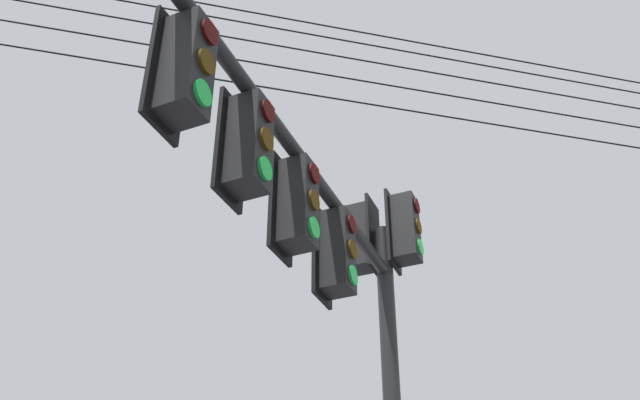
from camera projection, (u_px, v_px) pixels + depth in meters
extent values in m
cylinder|color=black|center=(286.00, 139.00, 7.08)|extent=(5.66, 0.65, 0.14)
cube|color=black|center=(406.00, 229.00, 9.46)|extent=(0.33, 0.33, 0.90)
cube|color=black|center=(393.00, 232.00, 9.51)|extent=(0.44, 0.08, 1.04)
cylinder|color=#360503|center=(417.00, 206.00, 9.57)|extent=(0.20, 0.05, 0.20)
cylinder|color=#3C2703|center=(418.00, 226.00, 9.40)|extent=(0.20, 0.05, 0.20)
cylinder|color=green|center=(420.00, 247.00, 9.24)|extent=(0.20, 0.05, 0.20)
cube|color=black|center=(361.00, 238.00, 9.65)|extent=(0.33, 0.33, 0.90)
cube|color=black|center=(373.00, 236.00, 9.60)|extent=(0.44, 0.08, 1.04)
cylinder|color=#360503|center=(348.00, 221.00, 9.87)|extent=(0.20, 0.05, 0.20)
cylinder|color=#3C2703|center=(349.00, 241.00, 9.71)|extent=(0.20, 0.05, 0.20)
cylinder|color=green|center=(349.00, 262.00, 9.54)|extent=(0.20, 0.05, 0.20)
cube|color=black|center=(337.00, 252.00, 7.74)|extent=(0.33, 0.33, 0.90)
cube|color=black|center=(322.00, 255.00, 7.80)|extent=(0.44, 0.08, 1.04)
cylinder|color=#360503|center=(352.00, 224.00, 7.85)|extent=(0.20, 0.05, 0.20)
cylinder|color=#3C2703|center=(352.00, 249.00, 7.69)|extent=(0.20, 0.05, 0.20)
cylinder|color=green|center=(353.00, 275.00, 7.52)|extent=(0.20, 0.05, 0.20)
cube|color=black|center=(298.00, 204.00, 7.00)|extent=(0.32, 0.32, 0.90)
cube|color=black|center=(281.00, 208.00, 7.06)|extent=(0.44, 0.07, 1.04)
cylinder|color=#360503|center=(314.00, 173.00, 7.11)|extent=(0.20, 0.04, 0.20)
cylinder|color=#3C2703|center=(314.00, 200.00, 6.94)|extent=(0.20, 0.04, 0.20)
cylinder|color=green|center=(314.00, 228.00, 6.77)|extent=(0.20, 0.04, 0.20)
cube|color=black|center=(249.00, 144.00, 6.25)|extent=(0.32, 0.32, 0.90)
cube|color=black|center=(231.00, 149.00, 6.31)|extent=(0.44, 0.07, 1.04)
cylinder|color=#360503|center=(268.00, 111.00, 6.36)|extent=(0.20, 0.04, 0.20)
cylinder|color=#3C2703|center=(267.00, 139.00, 6.20)|extent=(0.20, 0.04, 0.20)
cylinder|color=green|center=(265.00, 169.00, 6.03)|extent=(0.20, 0.04, 0.20)
cube|color=black|center=(187.00, 68.00, 5.51)|extent=(0.32, 0.32, 0.90)
cube|color=black|center=(167.00, 75.00, 5.57)|extent=(0.44, 0.07, 1.04)
cylinder|color=#360503|center=(210.00, 32.00, 5.62)|extent=(0.20, 0.04, 0.20)
cylinder|color=#3C2703|center=(206.00, 62.00, 5.45)|extent=(0.20, 0.04, 0.20)
cylinder|color=green|center=(203.00, 93.00, 5.29)|extent=(0.20, 0.04, 0.20)
cylinder|color=black|center=(266.00, 87.00, 10.42)|extent=(23.39, 25.78, 0.16)
cylinder|color=black|center=(267.00, 65.00, 10.66)|extent=(23.39, 25.78, 0.16)
cylinder|color=black|center=(269.00, 44.00, 10.88)|extent=(23.39, 25.78, 0.16)
cylinder|color=black|center=(269.00, 27.00, 11.08)|extent=(23.39, 25.78, 0.16)
cylinder|color=black|center=(270.00, 16.00, 11.21)|extent=(23.39, 25.78, 0.16)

